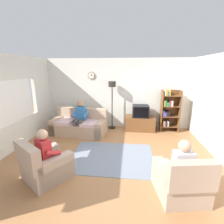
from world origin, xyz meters
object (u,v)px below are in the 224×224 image
(person_on_couch, at_px, (80,116))
(armchair_near_window, at_px, (46,166))
(tv_stand, at_px, (140,123))
(floor_lamp, at_px, (112,92))
(armchair_near_bookshelf, at_px, (180,182))
(couch, at_px, (79,125))
(person_in_right_armchair, at_px, (180,164))
(bookshelf, at_px, (169,110))
(tv, at_px, (141,111))
(person_in_left_armchair, at_px, (48,151))

(person_on_couch, bearing_deg, armchair_near_window, -90.53)
(tv_stand, xyz_separation_m, floor_lamp, (-1.09, 0.10, 1.18))
(armchair_near_window, xyz_separation_m, armchair_near_bookshelf, (2.71, -0.20, 0.00))
(couch, bearing_deg, person_in_right_armchair, -43.69)
(couch, xyz_separation_m, bookshelf, (3.25, 0.68, 0.49))
(couch, height_order, armchair_near_window, same)
(bookshelf, relative_size, floor_lamp, 0.85)
(floor_lamp, bearing_deg, tv, -6.46)
(bookshelf, xyz_separation_m, armchair_near_bookshelf, (-0.48, -3.41, -0.51))
(tv, height_order, person_in_left_armchair, person_in_left_armchair)
(couch, distance_m, person_in_right_armchair, 3.83)
(couch, xyz_separation_m, armchair_near_bookshelf, (2.78, -2.73, -0.02))
(person_in_right_armchair, bearing_deg, tv_stand, 99.53)
(person_on_couch, bearing_deg, bookshelf, 14.07)
(tv, bearing_deg, tv_stand, 90.00)
(tv_stand, bearing_deg, person_in_right_armchair, -80.47)
(tv_stand, relative_size, person_on_couch, 0.89)
(bookshelf, bearing_deg, armchair_near_bookshelf, -97.97)
(couch, bearing_deg, tv_stand, 15.55)
(person_in_right_armchair, bearing_deg, person_on_couch, 136.64)
(armchair_near_window, bearing_deg, couch, 91.39)
(floor_lamp, xyz_separation_m, armchair_near_bookshelf, (1.65, -3.44, -1.16))
(tv_stand, relative_size, armchair_near_window, 0.93)
(couch, relative_size, armchair_near_window, 1.68)
(person_in_left_armchair, bearing_deg, armchair_near_bookshelf, -5.86)
(bookshelf, distance_m, floor_lamp, 2.22)
(floor_lamp, distance_m, armchair_near_window, 3.60)
(person_in_left_armchair, bearing_deg, bookshelf, 44.96)
(tv, relative_size, armchair_near_window, 0.51)
(person_in_left_armchair, distance_m, person_in_right_armchair, 2.66)
(person_on_couch, bearing_deg, tv, 18.22)
(couch, distance_m, tv_stand, 2.30)
(tv_stand, height_order, floor_lamp, floor_lamp)
(armchair_near_bookshelf, distance_m, person_in_right_armchair, 0.33)
(tv_stand, bearing_deg, armchair_near_bookshelf, -80.47)
(bookshelf, relative_size, person_on_couch, 1.27)
(bookshelf, relative_size, person_in_left_armchair, 1.40)
(floor_lamp, bearing_deg, bookshelf, -0.83)
(floor_lamp, relative_size, armchair_near_window, 1.57)
(armchair_near_window, xyz_separation_m, person_in_right_armchair, (2.70, -0.11, 0.32))
(person_in_right_armchair, bearing_deg, tv, 99.60)
(armchair_near_window, bearing_deg, person_on_couch, 89.47)
(tv_stand, height_order, person_in_left_armchair, person_in_left_armchair)
(armchair_near_window, relative_size, person_in_right_armchair, 1.05)
(tv, bearing_deg, person_on_couch, -161.78)
(tv, bearing_deg, armchair_near_window, -124.63)
(person_on_couch, bearing_deg, person_in_left_armchair, -89.32)
(couch, height_order, armchair_near_bookshelf, same)
(bookshelf, bearing_deg, person_in_left_armchair, -135.04)
(armchair_near_bookshelf, xyz_separation_m, person_in_right_armchair, (-0.01, 0.09, 0.32))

